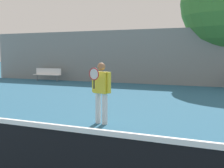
{
  "coord_description": "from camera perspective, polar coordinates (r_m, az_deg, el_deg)",
  "views": [
    {
      "loc": [
        4.07,
        -2.47,
        1.78
      ],
      "look_at": [
        0.26,
        5.74,
        0.9
      ],
      "focal_mm": 50.0,
      "sensor_mm": 36.0,
      "label": 1
    }
  ],
  "objects": [
    {
      "name": "tennis_player",
      "position": [
        7.9,
        -2.0,
        -0.95
      ],
      "size": [
        0.59,
        0.46,
        1.56
      ],
      "rotation": [
        0.0,
        0.0,
        -0.23
      ],
      "color": "silver",
      "rests_on": "ground_plane"
    },
    {
      "name": "bench_courtside_far",
      "position": [
        20.94,
        -11.69,
        1.94
      ],
      "size": [
        1.97,
        0.4,
        0.83
      ],
      "color": "white",
      "rests_on": "ground_plane"
    },
    {
      "name": "back_fence",
      "position": [
        18.0,
        11.89,
        4.89
      ],
      "size": [
        26.33,
        0.06,
        3.22
      ],
      "color": "gray",
      "rests_on": "ground_plane"
    }
  ]
}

